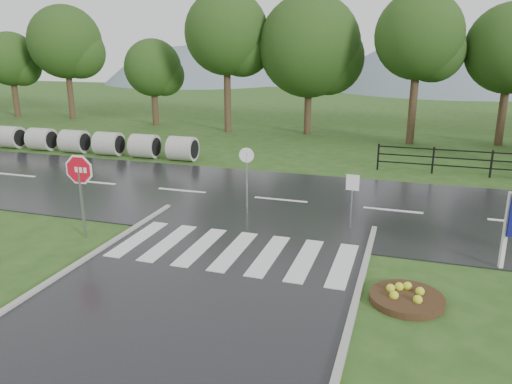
% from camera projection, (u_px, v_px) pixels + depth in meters
% --- Properties ---
extents(ground, '(120.00, 120.00, 0.00)m').
position_uv_depth(ground, '(141.00, 356.00, 9.21)').
color(ground, '#294D19').
rests_on(ground, ground).
extents(main_road, '(90.00, 8.00, 0.04)m').
position_uv_depth(main_road, '(281.00, 201.00, 18.35)').
color(main_road, black).
rests_on(main_road, ground).
extents(crosswalk, '(6.50, 2.80, 0.02)m').
position_uv_depth(crosswalk, '(234.00, 251.00, 13.76)').
color(crosswalk, silver).
rests_on(crosswalk, ground).
extents(fence_west, '(9.58, 0.08, 1.20)m').
position_uv_depth(fence_west, '(492.00, 161.00, 21.36)').
color(fence_west, black).
rests_on(fence_west, ground).
extents(hills, '(102.00, 48.00, 48.00)m').
position_uv_depth(hills, '(401.00, 197.00, 71.98)').
color(hills, slate).
rests_on(hills, ground).
extents(treeline, '(83.20, 5.20, 10.00)m').
position_uv_depth(treeline, '(355.00, 138.00, 30.84)').
color(treeline, '#1D3C12').
rests_on(treeline, ground).
extents(culvert_pipes, '(11.80, 1.20, 1.20)m').
position_uv_depth(culvert_pipes, '(91.00, 143.00, 26.13)').
color(culvert_pipes, '#9E9B93').
rests_on(culvert_pipes, ground).
extents(stop_sign, '(1.19, 0.08, 2.67)m').
position_uv_depth(stop_sign, '(80.00, 177.00, 14.37)').
color(stop_sign, '#939399').
rests_on(stop_sign, ground).
extents(flower_bed, '(1.64, 1.64, 0.33)m').
position_uv_depth(flower_bed, '(407.00, 297.00, 11.10)').
color(flower_bed, '#332111').
rests_on(flower_bed, ground).
extents(reg_sign_small, '(0.40, 0.06, 1.79)m').
position_uv_depth(reg_sign_small, '(352.00, 190.00, 15.05)').
color(reg_sign_small, '#939399').
rests_on(reg_sign_small, ground).
extents(reg_sign_round, '(0.51, 0.08, 2.21)m').
position_uv_depth(reg_sign_round, '(247.00, 171.00, 16.95)').
color(reg_sign_round, '#939399').
rests_on(reg_sign_round, ground).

